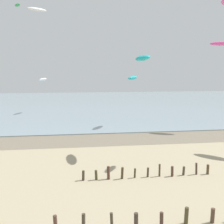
{
  "coord_description": "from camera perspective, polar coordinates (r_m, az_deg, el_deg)",
  "views": [
    {
      "loc": [
        -2.17,
        -9.2,
        8.09
      ],
      "look_at": [
        0.86,
        12.05,
        4.98
      ],
      "focal_mm": 46.11,
      "sensor_mm": 36.0,
      "label": 1
    }
  ],
  "objects": [
    {
      "name": "kite_aloft_12",
      "position": [
        47.81,
        -18.24,
        19.48
      ],
      "size": [
        1.39,
        1.91,
        0.41
      ],
      "primitive_type": "ellipsoid",
      "rotation": [
        -0.21,
        0.0,
        5.18
      ],
      "color": "green"
    },
    {
      "name": "kite_aloft_8",
      "position": [
        41.58,
        4.13,
        6.76
      ],
      "size": [
        2.49,
        3.35,
        0.73
      ],
      "primitive_type": "ellipsoid",
      "rotation": [
        -0.23,
        0.0,
        1.08
      ],
      "color": "#19B2B7"
    },
    {
      "name": "kite_aloft_5",
      "position": [
        28.03,
        6.08,
        10.6
      ],
      "size": [
        1.38,
        3.32,
        0.76
      ],
      "primitive_type": "ellipsoid",
      "rotation": [
        -0.25,
        0.0,
        1.65
      ],
      "color": "#19B2B7"
    },
    {
      "name": "wet_sand_strip",
      "position": [
        33.93,
        -4.22,
        -5.58
      ],
      "size": [
        120.0,
        6.2,
        0.01
      ],
      "primitive_type": "cube",
      "color": "#7A6D59",
      "rests_on": "ground"
    },
    {
      "name": "kite_aloft_0",
      "position": [
        38.32,
        -14.65,
        19.09
      ],
      "size": [
        2.61,
        2.16,
        0.57
      ],
      "primitive_type": "ellipsoid",
      "rotation": [
        0.21,
        0.0,
        0.6
      ],
      "color": "white"
    },
    {
      "name": "kite_aloft_4",
      "position": [
        41.98,
        21.09,
        12.56
      ],
      "size": [
        3.44,
        2.34,
        0.58
      ],
      "primitive_type": "ellipsoid",
      "rotation": [
        -0.05,
        0.0,
        5.86
      ],
      "color": "#E54C99"
    },
    {
      "name": "sea",
      "position": [
        71.47,
        -6.31,
        1.72
      ],
      "size": [
        160.0,
        70.0,
        0.1
      ],
      "primitive_type": "cube",
      "color": "#7F939E",
      "rests_on": "ground"
    },
    {
      "name": "groyne_mid",
      "position": [
        22.51,
        6.51,
        -11.75
      ],
      "size": [
        9.97,
        0.35,
        1.0
      ],
      "color": "#423529",
      "rests_on": "ground"
    },
    {
      "name": "kite_aloft_9",
      "position": [
        56.31,
        -13.54,
        6.29
      ],
      "size": [
        1.96,
        3.35,
        0.82
      ],
      "primitive_type": "ellipsoid",
      "rotation": [
        0.34,
        0.0,
        4.43
      ],
      "color": "white"
    }
  ]
}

